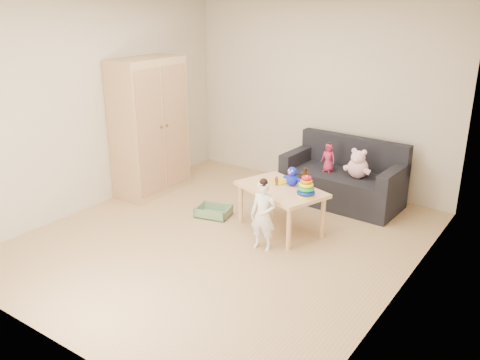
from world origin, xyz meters
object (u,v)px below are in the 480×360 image
Objects in this scene: wardrobe at (149,127)px; play_table at (280,209)px; toddler at (263,216)px; sofa at (341,188)px.

wardrobe is 2.23m from play_table.
wardrobe is 2.36m from toddler.
play_table is at bearing 90.87° from toddler.
sofa is at bearing 78.23° from play_table.
play_table is at bearing -1.71° from wardrobe.
wardrobe is at bearing 156.52° from toddler.
sofa is 1.97× the size of toddler.
sofa is 1.71m from toddler.
play_table is (-0.25, -1.18, 0.05)m from sofa.
toddler reaches higher than sofa.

